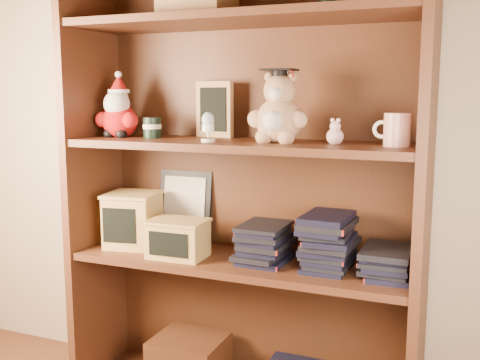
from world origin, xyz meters
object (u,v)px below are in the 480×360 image
at_px(teacher_mug, 396,130).
at_px(treats_box, 133,219).
at_px(bookcase, 245,190).
at_px(grad_teddy_bear, 279,114).

bearing_deg(teacher_mug, treats_box, -179.95).
bearing_deg(bookcase, grad_teddy_bear, -22.80).
relative_size(bookcase, grad_teddy_bear, 6.70).
bearing_deg(bookcase, teacher_mug, -5.78).
relative_size(grad_teddy_bear, teacher_mug, 2.15).
xyz_separation_m(bookcase, teacher_mug, (0.50, -0.05, 0.22)).
height_order(bookcase, treats_box, bookcase).
relative_size(bookcase, teacher_mug, 14.44).
xyz_separation_m(grad_teddy_bear, teacher_mug, (0.36, 0.01, -0.04)).
bearing_deg(teacher_mug, bookcase, 174.22).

